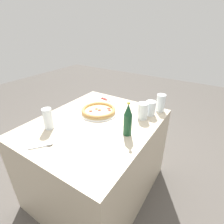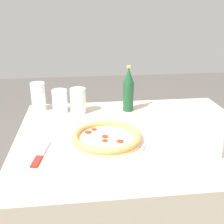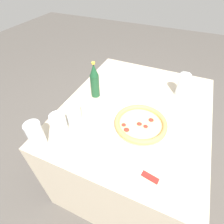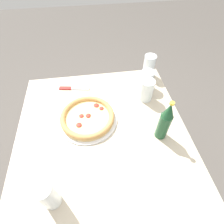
% 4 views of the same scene
% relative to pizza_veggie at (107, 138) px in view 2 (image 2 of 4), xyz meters
% --- Properties ---
extents(table, '(1.07, 0.89, 0.73)m').
position_rel_pizza_veggie_xyz_m(table, '(0.15, 0.07, -0.38)').
color(table, '#B7A88E').
rests_on(table, ground_plane).
extents(pizza_veggie, '(0.33, 0.33, 0.04)m').
position_rel_pizza_veggie_xyz_m(pizza_veggie, '(0.00, 0.00, 0.00)').
color(pizza_veggie, silver).
rests_on(pizza_veggie, table).
extents(glass_iced_tea, '(0.08, 0.08, 0.13)m').
position_rel_pizza_veggie_xyz_m(glass_iced_tea, '(-0.11, 0.36, 0.04)').
color(glass_iced_tea, white).
rests_on(glass_iced_tea, table).
extents(glass_cola, '(0.08, 0.08, 0.12)m').
position_rel_pizza_veggie_xyz_m(glass_cola, '(-0.21, 0.39, 0.04)').
color(glass_cola, white).
rests_on(glass_cola, table).
extents(glass_lemonade, '(0.07, 0.07, 0.16)m').
position_rel_pizza_veggie_xyz_m(glass_lemonade, '(0.39, -0.16, 0.05)').
color(glass_lemonade, white).
rests_on(glass_lemonade, table).
extents(glass_mango_juice, '(0.08, 0.08, 0.15)m').
position_rel_pizza_veggie_xyz_m(glass_mango_juice, '(-0.33, 0.43, 0.05)').
color(glass_mango_juice, white).
rests_on(glass_mango_juice, table).
extents(beer_bottle, '(0.06, 0.06, 0.25)m').
position_rel_pizza_veggie_xyz_m(beer_bottle, '(0.15, 0.36, 0.10)').
color(beer_bottle, '#194728').
rests_on(beer_bottle, table).
extents(knife, '(0.06, 0.19, 0.01)m').
position_rel_pizza_veggie_xyz_m(knife, '(-0.26, -0.08, -0.02)').
color(knife, maroon).
rests_on(knife, table).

